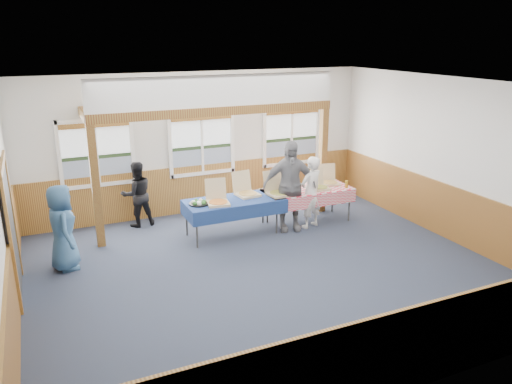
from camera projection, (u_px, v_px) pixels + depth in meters
floor at (267, 270)px, 8.78m from camera, size 8.00×8.00×0.00m
ceiling at (268, 85)px, 7.82m from camera, size 8.00×8.00×0.00m
wall_back at (201, 143)px, 11.34m from camera, size 8.00×0.00×8.00m
wall_front at (410, 268)px, 5.25m from camera, size 8.00×0.00×8.00m
wall_left at (0, 217)px, 6.73m from camera, size 0.00×8.00×8.00m
wall_right at (450, 159)px, 9.86m from camera, size 0.00×8.00×8.00m
wainscot_back at (203, 188)px, 11.63m from camera, size 7.98×0.05×1.10m
wainscot_front at (399, 352)px, 5.59m from camera, size 7.98×0.05×1.10m
wainscot_left at (13, 286)px, 7.06m from camera, size 0.05×6.98×1.10m
wainscot_right at (443, 210)px, 10.16m from camera, size 0.05×6.98×1.10m
cased_opening at (11, 232)px, 7.70m from camera, size 0.06×1.30×2.10m
window_left at (96, 149)px, 10.38m from camera, size 1.56×0.10×1.46m
window_mid at (202, 140)px, 11.28m from camera, size 1.56×0.10×1.46m
window_right at (291, 132)px, 12.18m from camera, size 1.56×0.10×1.46m
post_left at (96, 187)px, 9.44m from camera, size 0.15×0.15×2.40m
post_right at (323, 161)px, 11.39m from camera, size 0.15×0.15×2.40m
cross_beam at (218, 111)px, 10.03m from camera, size 5.15×0.18×0.18m
table_left at (234, 202)px, 10.14m from camera, size 2.19×1.56×0.76m
table_right at (307, 191)px, 10.84m from camera, size 2.14×1.69×0.76m
pizza_box_a at (218, 200)px, 9.86m from camera, size 0.50×0.57×0.46m
pizza_box_b at (247, 192)px, 10.38m from camera, size 0.49×0.57×0.47m
pizza_box_c at (278, 191)px, 10.42m from camera, size 0.49×0.57×0.47m
pizza_box_d at (288, 186)px, 10.83m from camera, size 0.47×0.53×0.41m
pizza_box_e at (319, 186)px, 10.83m from camera, size 0.42×0.49×0.41m
pizza_box_f at (329, 181)px, 11.18m from camera, size 0.47×0.54×0.41m
veggie_tray at (199, 203)px, 9.82m from camera, size 0.39×0.39×0.09m
drink_glass at (346, 184)px, 10.92m from camera, size 0.07×0.07×0.15m
woman_white at (311, 192)px, 10.53m from camera, size 0.65×0.53×1.55m
woman_black at (137, 194)px, 10.63m from camera, size 0.74×0.61×1.42m
man_blue at (62, 228)px, 8.62m from camera, size 0.54×0.78×1.54m
person_grey at (289, 186)px, 10.34m from camera, size 1.21×0.75×1.92m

